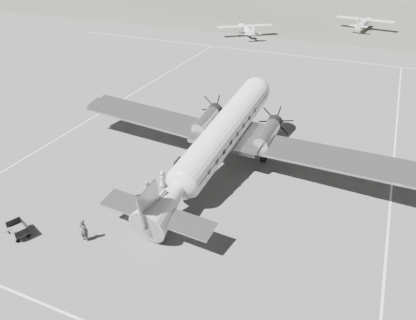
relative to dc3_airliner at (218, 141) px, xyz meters
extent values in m
plane|color=slate|center=(1.46, -2.48, -2.86)|extent=(260.00, 260.00, 0.00)
cube|color=white|center=(13.46, -2.48, -2.85)|extent=(0.15, 80.00, 0.01)
cube|color=white|center=(-16.54, 7.52, -2.85)|extent=(0.15, 60.00, 0.01)
cube|color=white|center=(1.46, 37.52, -2.85)|extent=(90.00, 0.15, 0.01)
cube|color=#5E5B4F|center=(1.46, 92.52, -2.86)|extent=(260.00, 90.00, 0.01)
imported|color=#323232|center=(-4.66, -11.34, -2.04)|extent=(0.65, 0.47, 1.65)
imported|color=silver|center=(-3.20, -5.75, -2.01)|extent=(0.77, 0.92, 1.71)
imported|color=silver|center=(-3.06, -3.85, -2.11)|extent=(0.52, 0.76, 1.49)
camera|label=1|loc=(10.84, -26.76, 14.97)|focal=35.00mm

